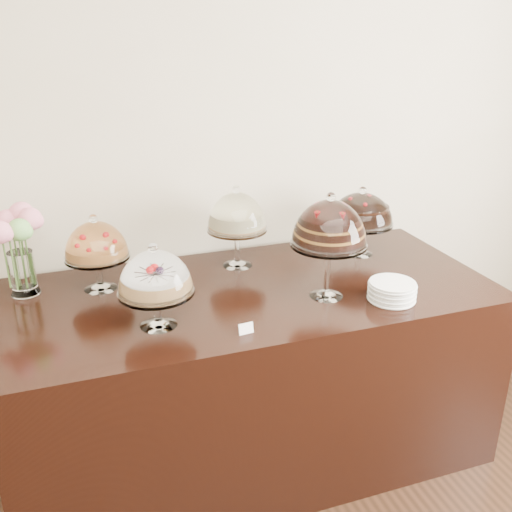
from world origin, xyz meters
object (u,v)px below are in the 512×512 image
object	(u,v)px
cake_stand_sugar_sponge	(155,276)
cake_stand_choco_layer	(329,227)
cake_stand_cheesecake	(237,215)
plate_stack	(392,291)
cake_stand_fruit_tart	(96,244)
display_counter	(253,372)
flower_vase	(16,238)
cake_stand_dark_choco	(361,211)

from	to	relation	value
cake_stand_sugar_sponge	cake_stand_choco_layer	bearing A→B (deg)	1.77
cake_stand_choco_layer	cake_stand_cheesecake	bearing A→B (deg)	119.91
cake_stand_cheesecake	plate_stack	bearing A→B (deg)	-48.91
cake_stand_choco_layer	cake_stand_fruit_tart	xyz separation A→B (m)	(-0.94, 0.41, -0.11)
display_counter	plate_stack	xyz separation A→B (m)	(0.54, -0.31, 0.49)
display_counter	cake_stand_fruit_tart	xyz separation A→B (m)	(-0.65, 0.23, 0.67)
flower_vase	plate_stack	distance (m)	1.65
flower_vase	cake_stand_cheesecake	bearing A→B (deg)	-0.01
cake_stand_choco_layer	cake_stand_dark_choco	size ratio (longest dim) A/B	1.31
display_counter	cake_stand_fruit_tart	size ratio (longest dim) A/B	6.21
display_counter	cake_stand_fruit_tart	world-z (taller)	cake_stand_fruit_tart
cake_stand_sugar_sponge	flower_vase	xyz separation A→B (m)	(-0.51, 0.49, 0.05)
cake_stand_dark_choco	plate_stack	size ratio (longest dim) A/B	1.78
cake_stand_choco_layer	flower_vase	distance (m)	1.35
display_counter	cake_stand_cheesecake	size ratio (longest dim) A/B	5.36
flower_vase	cake_stand_choco_layer	bearing A→B (deg)	-20.14
cake_stand_choco_layer	cake_stand_fruit_tart	bearing A→B (deg)	156.48
cake_stand_choco_layer	plate_stack	size ratio (longest dim) A/B	2.33
cake_stand_sugar_sponge	flower_vase	bearing A→B (deg)	136.55
cake_stand_dark_choco	flower_vase	distance (m)	1.65
cake_stand_cheesecake	cake_stand_choco_layer	bearing A→B (deg)	-60.09
display_counter	plate_stack	world-z (taller)	plate_stack
plate_stack	flower_vase	bearing A→B (deg)	158.58
cake_stand_dark_choco	flower_vase	bearing A→B (deg)	177.94
cake_stand_sugar_sponge	cake_stand_cheesecake	xyz separation A→B (m)	(0.48, 0.49, 0.05)
cake_stand_choco_layer	cake_stand_sugar_sponge	bearing A→B (deg)	-178.23
cake_stand_sugar_sponge	flower_vase	size ratio (longest dim) A/B	0.87
plate_stack	cake_stand_dark_choco	bearing A→B (deg)	76.30
cake_stand_sugar_sponge	flower_vase	world-z (taller)	flower_vase
display_counter	cake_stand_cheesecake	world-z (taller)	cake_stand_cheesecake
display_counter	plate_stack	distance (m)	0.79
display_counter	cake_stand_dark_choco	bearing A→B (deg)	18.82
cake_stand_dark_choco	flower_vase	xyz separation A→B (m)	(-1.65, 0.06, 0.03)
display_counter	flower_vase	size ratio (longest dim) A/B	5.41
plate_stack	cake_stand_choco_layer	bearing A→B (deg)	152.50
display_counter	cake_stand_dark_choco	world-z (taller)	cake_stand_dark_choco
cake_stand_sugar_sponge	cake_stand_fruit_tart	distance (m)	0.47
cake_stand_sugar_sponge	cake_stand_cheesecake	distance (m)	0.69
cake_stand_dark_choco	plate_stack	bearing A→B (deg)	-103.70
cake_stand_fruit_tart	cake_stand_sugar_sponge	bearing A→B (deg)	-66.49
cake_stand_choco_layer	cake_stand_dark_choco	xyz separation A→B (m)	(0.38, 0.40, -0.09)
display_counter	plate_stack	size ratio (longest dim) A/B	10.78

